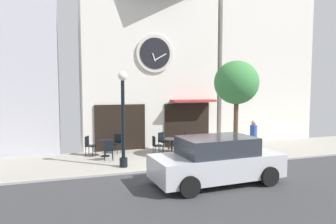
% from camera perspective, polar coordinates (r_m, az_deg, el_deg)
% --- Properties ---
extents(ground_plane, '(27.98, 11.32, 0.13)m').
position_cam_1_polar(ground_plane, '(11.29, 5.25, -11.96)').
color(ground_plane, '#9E998E').
extents(clock_building, '(7.20, 3.99, 9.95)m').
position_cam_1_polar(clock_building, '(17.53, -3.70, 11.03)').
color(clock_building, silver).
rests_on(clock_building, ground_plane).
extents(neighbor_building_right, '(6.14, 3.28, 14.94)m').
position_cam_1_polar(neighbor_building_right, '(21.04, 15.41, 16.24)').
color(neighbor_building_right, silver).
rests_on(neighbor_building_right, ground_plane).
extents(street_lamp, '(0.36, 0.36, 3.79)m').
position_cam_1_polar(street_lamp, '(12.46, -8.19, -1.26)').
color(street_lamp, black).
rests_on(street_lamp, ground_plane).
extents(street_tree, '(1.96, 1.76, 4.30)m').
position_cam_1_polar(street_tree, '(13.78, 12.37, 5.13)').
color(street_tree, brown).
rests_on(street_tree, ground_plane).
extents(cafe_table_center_left, '(0.72, 0.72, 0.76)m').
position_cam_1_polar(cafe_table_center_left, '(14.67, -11.38, -5.86)').
color(cafe_table_center_left, black).
rests_on(cafe_table_center_left, ground_plane).
extents(cafe_table_rightmost, '(0.72, 0.72, 0.73)m').
position_cam_1_polar(cafe_table_rightmost, '(15.04, 0.69, -5.60)').
color(cafe_table_rightmost, black).
rests_on(cafe_table_rightmost, ground_plane).
extents(cafe_table_near_curb, '(0.73, 0.73, 0.74)m').
position_cam_1_polar(cafe_table_near_curb, '(16.29, 6.35, -4.78)').
color(cafe_table_near_curb, black).
rests_on(cafe_table_near_curb, ground_plane).
extents(cafe_chair_near_lamp, '(0.54, 0.54, 0.90)m').
position_cam_1_polar(cafe_chair_near_lamp, '(14.82, 3.75, -5.72)').
color(cafe_chair_near_lamp, black).
rests_on(cafe_chair_near_lamp, ground_plane).
extents(cafe_chair_right_end, '(0.51, 0.51, 0.90)m').
position_cam_1_polar(cafe_chair_right_end, '(16.00, 3.47, -4.94)').
color(cafe_chair_right_end, black).
rests_on(cafe_chair_right_end, ground_plane).
extents(cafe_chair_corner, '(0.43, 0.43, 0.90)m').
position_cam_1_polar(cafe_chair_corner, '(13.83, -10.75, -6.56)').
color(cafe_chair_corner, black).
rests_on(cafe_chair_corner, ground_plane).
extents(cafe_chair_outer, '(0.56, 0.56, 0.90)m').
position_cam_1_polar(cafe_chair_outer, '(15.35, -9.28, -5.41)').
color(cafe_chair_outer, black).
rests_on(cafe_chair_outer, ground_plane).
extents(cafe_chair_by_entrance, '(0.41, 0.41, 0.90)m').
position_cam_1_polar(cafe_chair_by_entrance, '(14.60, -2.22, -5.87)').
color(cafe_chair_by_entrance, black).
rests_on(cafe_chair_by_entrance, ground_plane).
extents(cafe_chair_facing_street, '(0.54, 0.54, 0.90)m').
position_cam_1_polar(cafe_chair_facing_street, '(15.73, -1.04, -5.10)').
color(cafe_chair_facing_street, black).
rests_on(cafe_chair_facing_street, ground_plane).
extents(cafe_chair_mid_row, '(0.42, 0.42, 0.90)m').
position_cam_1_polar(cafe_chair_mid_row, '(14.26, 2.09, -6.13)').
color(cafe_chair_mid_row, black).
rests_on(cafe_chair_mid_row, ground_plane).
extents(cafe_chair_near_tree, '(0.54, 0.54, 0.90)m').
position_cam_1_polar(cafe_chair_near_tree, '(15.05, -14.20, -5.70)').
color(cafe_chair_near_tree, black).
rests_on(cafe_chair_near_tree, ground_plane).
extents(pedestrian_blue, '(0.44, 0.44, 1.67)m').
position_cam_1_polar(pedestrian_blue, '(14.77, 15.29, -4.61)').
color(pedestrian_blue, '#2D2D38').
rests_on(pedestrian_blue, ground_plane).
extents(parked_car_silver, '(4.39, 2.20, 1.55)m').
position_cam_1_polar(parked_car_silver, '(10.60, 8.84, -8.72)').
color(parked_car_silver, '#B7BABF').
rests_on(parked_car_silver, ground_plane).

